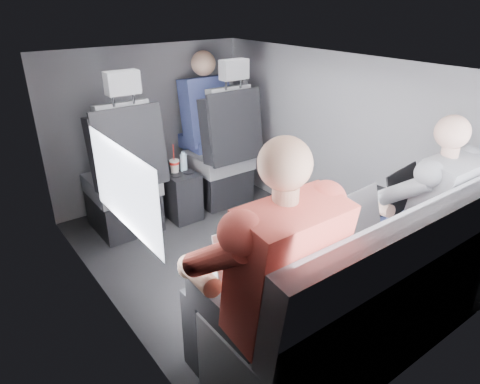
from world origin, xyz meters
TOP-DOWN VIEW (x-y plane):
  - floor at (0.00, 0.00)m, footprint 2.60×2.60m
  - ceiling at (0.00, 0.00)m, footprint 2.60×2.60m
  - panel_left at (-0.90, 0.00)m, footprint 0.02×2.60m
  - panel_right at (0.90, 0.00)m, footprint 0.02×2.60m
  - panel_front at (0.00, 1.30)m, footprint 1.80×0.02m
  - panel_back at (0.00, -1.30)m, footprint 1.80×0.02m
  - side_window at (-0.88, -0.30)m, footprint 0.02×0.75m
  - seatbelt at (0.45, 0.67)m, footprint 0.35×0.11m
  - front_seat_left at (-0.45, 0.84)m, footprint 0.52×0.58m
  - front_seat_right at (0.45, 0.84)m, footprint 0.52×0.58m
  - center_console at (0.00, 0.88)m, footprint 0.24×0.48m
  - rear_bench at (0.00, -1.06)m, footprint 1.60×0.57m
  - soda_cup at (-0.03, 0.82)m, footprint 0.08×0.08m
  - water_bottle at (0.05, 0.82)m, footprint 0.06×0.06m
  - laptop_white at (-0.56, -0.76)m, footprint 0.37×0.35m
  - laptop_silver at (0.02, -0.83)m, footprint 0.40×0.36m
  - laptop_black at (0.54, -0.75)m, footprint 0.38×0.35m
  - passenger_rear_left at (-0.59, -0.97)m, footprint 0.54×0.66m
  - passenger_rear_right at (0.51, -0.97)m, footprint 0.48×0.60m
  - passenger_front_right at (0.45, 1.10)m, footprint 0.42×0.42m

SIDE VIEW (x-z plane):
  - floor at x=0.00m, z-range 0.00..0.00m
  - center_console at x=0.00m, z-range 0.00..0.41m
  - rear_bench at x=0.00m, z-range -0.15..0.77m
  - front_seat_left at x=-0.45m, z-range -0.23..1.03m
  - front_seat_right at x=0.45m, z-range -0.23..1.03m
  - soda_cup at x=-0.03m, z-range 0.34..0.58m
  - water_bottle at x=0.05m, z-range 0.39..0.55m
  - passenger_rear_right at x=0.51m, z-range 0.02..1.21m
  - laptop_black at x=0.54m, z-range 0.51..0.76m
  - laptop_white at x=-0.56m, z-range 0.51..0.77m
  - laptop_silver at x=0.02m, z-range 0.50..0.77m
  - passenger_rear_left at x=-0.59m, z-range 0.01..1.30m
  - panel_left at x=-0.90m, z-range 0.00..1.35m
  - panel_right at x=0.90m, z-range 0.00..1.35m
  - panel_front at x=0.00m, z-range 0.00..1.35m
  - panel_back at x=0.00m, z-range 0.00..1.35m
  - passenger_front_right at x=0.45m, z-range 0.33..1.19m
  - seatbelt at x=0.45m, z-range 0.50..1.10m
  - side_window at x=-0.88m, z-range 0.69..1.11m
  - ceiling at x=0.00m, z-range 1.35..1.35m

